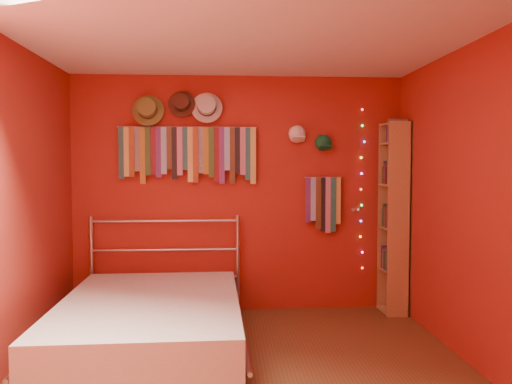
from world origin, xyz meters
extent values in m
plane|color=brown|center=(0.00, 0.00, 0.00)|extent=(3.50, 3.50, 0.00)
cube|color=maroon|center=(0.00, 1.75, 1.25)|extent=(3.50, 0.02, 2.50)
cube|color=maroon|center=(1.75, 0.00, 1.25)|extent=(0.02, 3.50, 2.50)
cube|color=white|center=(0.00, 0.00, 2.50)|extent=(3.50, 3.50, 0.02)
cylinder|color=#B1B1B6|center=(-0.54, 1.70, 1.95)|extent=(1.45, 0.01, 0.01)
cube|color=#174F52|center=(-1.22, 1.69, 1.68)|extent=(0.06, 0.01, 0.54)
cube|color=#D0B653|center=(-1.17, 1.68, 1.70)|extent=(0.06, 0.01, 0.51)
cube|color=maroon|center=(-1.11, 1.68, 1.69)|extent=(0.06, 0.01, 0.52)
cube|color=navy|center=(-1.06, 1.69, 1.72)|extent=(0.06, 0.01, 0.46)
cube|color=#995F1B|center=(-1.00, 1.68, 1.66)|extent=(0.06, 0.01, 0.59)
cube|color=#21471C|center=(-0.95, 1.68, 1.70)|extent=(0.06, 0.01, 0.50)
cube|color=maroon|center=(-0.89, 1.69, 1.70)|extent=(0.06, 0.01, 0.50)
cube|color=#391964|center=(-0.84, 1.68, 1.69)|extent=(0.06, 0.01, 0.53)
cube|color=#709AC8|center=(-0.78, 1.68, 1.71)|extent=(0.06, 0.01, 0.49)
cube|color=#453017|center=(-0.73, 1.69, 1.73)|extent=(0.06, 0.01, 0.44)
cube|color=black|center=(-0.67, 1.68, 1.68)|extent=(0.06, 0.01, 0.55)
cube|color=#A8547F|center=(-0.62, 1.68, 1.70)|extent=(0.06, 0.01, 0.50)
cube|color=#174D51|center=(-0.56, 1.69, 1.73)|extent=(0.06, 0.01, 0.45)
cube|color=tan|center=(-0.51, 1.68, 1.67)|extent=(0.06, 0.01, 0.57)
cube|color=maroon|center=(-0.45, 1.68, 1.66)|extent=(0.06, 0.01, 0.58)
cube|color=navy|center=(-0.40, 1.69, 1.71)|extent=(0.06, 0.01, 0.48)
cube|color=#8A6119|center=(-0.34, 1.68, 1.71)|extent=(0.06, 0.01, 0.49)
cube|color=#234D1E|center=(-0.29, 1.68, 1.69)|extent=(0.06, 0.01, 0.53)
cube|color=maroon|center=(-0.23, 1.69, 1.66)|extent=(0.06, 0.01, 0.58)
cube|color=#511967|center=(-0.18, 1.68, 1.66)|extent=(0.06, 0.01, 0.59)
cube|color=#76A1D2|center=(-0.12, 1.68, 1.73)|extent=(0.06, 0.01, 0.45)
cube|color=#492E18|center=(-0.07, 1.69, 1.66)|extent=(0.06, 0.01, 0.59)
cube|color=black|center=(-0.01, 1.68, 1.71)|extent=(0.06, 0.01, 0.48)
cube|color=#A6536E|center=(0.04, 1.68, 1.70)|extent=(0.06, 0.01, 0.50)
cube|color=#1B5F60|center=(0.10, 1.69, 1.68)|extent=(0.06, 0.01, 0.55)
cube|color=#B0A846|center=(0.15, 1.68, 1.66)|extent=(0.06, 0.01, 0.59)
cylinder|color=#B1B1B6|center=(0.90, 1.70, 1.43)|extent=(0.40, 0.01, 0.01)
cube|color=#391862|center=(0.74, 1.69, 1.19)|extent=(0.06, 0.01, 0.48)
cube|color=#758DD1|center=(0.79, 1.68, 1.19)|extent=(0.06, 0.01, 0.46)
cube|color=#4A2F18|center=(0.85, 1.68, 1.15)|extent=(0.06, 0.01, 0.55)
cube|color=black|center=(0.90, 1.69, 1.14)|extent=(0.06, 0.01, 0.58)
cube|color=#B95C88|center=(0.95, 1.68, 1.13)|extent=(0.06, 0.01, 0.59)
cube|color=#1B6155|center=(1.01, 1.68, 1.14)|extent=(0.06, 0.01, 0.58)
cube|color=gold|center=(1.06, 1.69, 1.18)|extent=(0.06, 0.01, 0.50)
cylinder|color=olive|center=(-0.94, 1.69, 2.12)|extent=(0.33, 0.08, 0.32)
cylinder|color=olive|center=(-0.94, 1.63, 2.14)|extent=(0.19, 0.16, 0.21)
cylinder|color=#332314|center=(-0.94, 1.66, 2.13)|extent=(0.20, 0.07, 0.20)
cylinder|color=#452418|center=(-0.59, 1.69, 2.19)|extent=(0.28, 0.07, 0.28)
cylinder|color=#452418|center=(-0.59, 1.64, 2.20)|extent=(0.16, 0.14, 0.18)
cylinder|color=black|center=(-0.59, 1.67, 2.20)|extent=(0.17, 0.06, 0.17)
cylinder|color=beige|center=(-0.33, 1.69, 2.15)|extent=(0.32, 0.08, 0.32)
cylinder|color=beige|center=(-0.33, 1.63, 2.17)|extent=(0.19, 0.16, 0.21)
cylinder|color=black|center=(-0.33, 1.66, 2.16)|extent=(0.20, 0.07, 0.20)
ellipsoid|color=white|center=(0.62, 1.70, 1.89)|extent=(0.18, 0.14, 0.18)
cube|color=white|center=(0.62, 1.59, 1.83)|extent=(0.13, 0.10, 0.05)
ellipsoid|color=#166737|center=(0.90, 1.70, 1.79)|extent=(0.18, 0.13, 0.18)
cube|color=#166737|center=(0.90, 1.59, 1.74)|extent=(0.13, 0.09, 0.05)
sphere|color=#FF3333|center=(1.32, 1.71, 2.15)|extent=(0.02, 0.02, 0.02)
sphere|color=#33FF4C|center=(1.32, 1.71, 1.98)|extent=(0.02, 0.02, 0.02)
sphere|color=#4C66FF|center=(1.35, 1.71, 1.81)|extent=(0.02, 0.02, 0.02)
sphere|color=yellow|center=(1.31, 1.71, 1.64)|extent=(0.02, 0.02, 0.02)
sphere|color=#FF4CCC|center=(1.32, 1.71, 1.47)|extent=(0.02, 0.02, 0.02)
sphere|color=#FF3333|center=(1.31, 1.71, 1.30)|extent=(0.02, 0.02, 0.02)
sphere|color=#33FF4C|center=(1.32, 1.71, 1.12)|extent=(0.02, 0.02, 0.02)
sphere|color=#4C66FF|center=(1.32, 1.71, 0.95)|extent=(0.02, 0.02, 0.02)
sphere|color=yellow|center=(1.31, 1.71, 0.78)|extent=(0.02, 0.02, 0.02)
sphere|color=#FF4CCC|center=(1.34, 1.71, 0.61)|extent=(0.02, 0.02, 0.02)
sphere|color=#FF3333|center=(1.34, 1.71, 0.44)|extent=(0.02, 0.02, 0.02)
cylinder|color=#B1B1B6|center=(1.24, 1.73, 1.07)|extent=(0.03, 0.03, 0.03)
cylinder|color=#B1B1B6|center=(1.24, 1.62, 1.10)|extent=(0.01, 0.22, 0.07)
sphere|color=white|center=(1.24, 1.51, 1.09)|extent=(0.06, 0.06, 0.06)
cube|color=#966743|center=(1.62, 1.37, 1.00)|extent=(0.24, 0.02, 2.00)
cube|color=#966743|center=(1.62, 1.69, 1.00)|extent=(0.24, 0.02, 2.00)
cube|color=#966743|center=(1.74, 1.53, 1.00)|extent=(0.02, 0.34, 2.00)
cube|color=#966743|center=(1.62, 1.53, 0.02)|extent=(0.24, 0.32, 0.02)
cube|color=#966743|center=(1.62, 1.53, 0.45)|extent=(0.24, 0.32, 0.02)
cube|color=#966743|center=(1.62, 1.53, 0.90)|extent=(0.24, 0.32, 0.02)
cube|color=#966743|center=(1.62, 1.53, 1.35)|extent=(0.24, 0.32, 0.02)
cube|color=#966743|center=(1.62, 1.53, 1.78)|extent=(0.24, 0.32, 0.02)
cube|color=#966743|center=(1.62, 1.53, 1.98)|extent=(0.24, 0.32, 0.02)
cylinder|color=#B1B1B6|center=(-1.53, 1.65, 0.51)|extent=(0.04, 0.04, 1.03)
cylinder|color=#B1B1B6|center=(-0.01, 1.65, 0.51)|extent=(0.04, 0.04, 1.03)
cylinder|color=#B1B1B6|center=(-0.77, 1.65, 0.38)|extent=(1.52, 0.03, 0.03)
cylinder|color=#B1B1B6|center=(-0.77, 1.65, 0.67)|extent=(1.52, 0.03, 0.03)
cylinder|color=#B1B1B6|center=(-0.77, 1.65, 0.98)|extent=(1.52, 0.03, 0.03)
cube|color=beige|center=(-0.77, 0.57, 0.24)|extent=(1.50, 2.09, 0.41)
cylinder|color=#B1B1B6|center=(-1.53, 0.57, 0.22)|extent=(0.07, 2.06, 0.03)
cylinder|color=#B1B1B6|center=(-0.01, 0.57, 0.22)|extent=(0.07, 2.06, 0.03)
camera|label=1|loc=(-0.16, -3.57, 1.55)|focal=35.00mm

